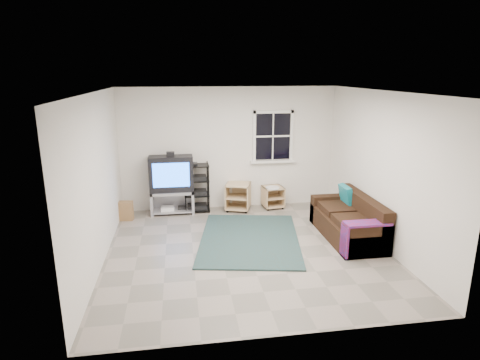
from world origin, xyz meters
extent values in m
plane|color=gray|center=(0.00, 0.00, 0.00)|extent=(4.60, 4.60, 0.00)
plane|color=white|center=(0.00, 0.00, 2.60)|extent=(4.60, 4.60, 0.00)
plane|color=silver|center=(0.00, 2.30, 1.30)|extent=(4.60, 0.00, 4.60)
plane|color=silver|center=(0.00, -2.30, 1.30)|extent=(4.60, 0.00, 4.60)
plane|color=silver|center=(-2.30, 0.00, 1.30)|extent=(0.00, 4.60, 4.60)
plane|color=silver|center=(2.30, 0.00, 1.30)|extent=(0.00, 4.60, 4.60)
cube|color=black|center=(0.95, 2.28, 1.55)|extent=(0.80, 0.01, 1.02)
cube|color=white|center=(0.95, 2.26, 2.07)|extent=(0.88, 0.06, 0.06)
cube|color=white|center=(0.95, 2.25, 1.00)|extent=(0.98, 0.14, 0.05)
cube|color=white|center=(0.54, 2.26, 1.55)|extent=(0.06, 0.06, 1.10)
cube|color=white|center=(1.36, 2.26, 1.55)|extent=(0.06, 0.06, 1.10)
cube|color=white|center=(0.95, 2.27, 1.55)|extent=(0.78, 0.04, 0.04)
cube|color=#A0A0A8|center=(-1.24, 2.05, 0.47)|extent=(0.90, 0.45, 0.05)
cube|color=#A0A0A8|center=(-1.66, 2.05, 0.25)|extent=(0.05, 0.45, 0.49)
cube|color=#A0A0A8|center=(-0.82, 2.05, 0.25)|extent=(0.05, 0.45, 0.49)
cube|color=#A0A0A8|center=(-1.24, 2.05, 0.06)|extent=(0.79, 0.41, 0.04)
cube|color=#A0A0A8|center=(-1.24, 2.25, 0.25)|extent=(0.90, 0.04, 0.49)
cube|color=silver|center=(-1.35, 2.01, 0.12)|extent=(0.27, 0.22, 0.07)
cube|color=black|center=(-1.04, 2.05, 0.11)|extent=(0.18, 0.16, 0.05)
cube|color=black|center=(-1.24, 2.05, 0.86)|extent=(0.90, 0.38, 0.73)
cube|color=#1E64FF|center=(-1.24, 1.85, 0.87)|extent=(0.73, 0.01, 0.50)
cube|color=black|center=(-1.24, 2.05, 1.27)|extent=(0.16, 0.12, 0.09)
cylinder|color=black|center=(-0.97, 1.92, 0.53)|extent=(0.02, 0.02, 1.05)
cylinder|color=black|center=(-0.48, 1.92, 0.53)|extent=(0.02, 0.02, 1.05)
cylinder|color=black|center=(-0.97, 2.26, 0.53)|extent=(0.02, 0.02, 1.05)
cylinder|color=black|center=(-0.48, 2.26, 0.53)|extent=(0.02, 0.02, 1.05)
cube|color=black|center=(-0.72, 2.09, 0.05)|extent=(0.53, 0.38, 0.02)
cube|color=black|center=(-0.72, 2.09, 0.10)|extent=(0.41, 0.31, 0.09)
cube|color=black|center=(-0.72, 2.09, 0.37)|extent=(0.53, 0.38, 0.02)
cube|color=black|center=(-0.72, 2.09, 0.42)|extent=(0.41, 0.31, 0.09)
cube|color=black|center=(-0.72, 2.09, 0.69)|extent=(0.53, 0.38, 0.02)
cube|color=black|center=(-0.72, 2.09, 0.74)|extent=(0.41, 0.31, 0.09)
cube|color=black|center=(-0.72, 2.09, 1.00)|extent=(0.53, 0.38, 0.02)
cube|color=tan|center=(0.15, 2.03, 0.57)|extent=(0.62, 0.62, 0.02)
cube|color=tan|center=(0.15, 2.03, 0.06)|extent=(0.62, 0.62, 0.02)
cube|color=tan|center=(-0.07, 2.11, 0.32)|extent=(0.17, 0.48, 0.53)
cube|color=tan|center=(0.38, 1.96, 0.32)|extent=(0.17, 0.48, 0.53)
cube|color=tan|center=(0.23, 2.26, 0.32)|extent=(0.44, 0.16, 0.53)
cube|color=tan|center=(0.15, 2.03, 0.30)|extent=(0.58, 0.59, 0.02)
cylinder|color=black|center=(-0.10, 1.91, 0.02)|extent=(0.05, 0.05, 0.05)
cylinder|color=black|center=(0.40, 2.16, 0.02)|extent=(0.05, 0.05, 0.05)
cube|color=tan|center=(0.93, 2.07, 0.46)|extent=(0.47, 0.47, 0.02)
cube|color=tan|center=(0.93, 2.07, 0.05)|extent=(0.47, 0.47, 0.02)
cube|color=tan|center=(0.73, 2.04, 0.26)|extent=(0.07, 0.42, 0.42)
cube|color=tan|center=(1.13, 2.09, 0.26)|extent=(0.07, 0.42, 0.42)
cube|color=tan|center=(0.91, 2.27, 0.26)|extent=(0.39, 0.06, 0.42)
cube|color=tan|center=(0.93, 2.07, 0.24)|extent=(0.43, 0.45, 0.02)
cylinder|color=black|center=(0.78, 1.88, 0.02)|extent=(0.04, 0.04, 0.04)
cylinder|color=black|center=(1.08, 2.25, 0.02)|extent=(0.04, 0.04, 0.04)
cylinder|color=silver|center=(0.90, 1.97, 0.48)|extent=(0.30, 0.30, 0.02)
cube|color=black|center=(1.87, 0.26, 0.19)|extent=(0.80, 1.78, 0.37)
cube|color=black|center=(2.16, 0.26, 0.56)|extent=(0.21, 1.78, 0.38)
cube|color=black|center=(1.87, 1.04, 0.28)|extent=(0.80, 0.21, 0.55)
cube|color=black|center=(1.87, -0.52, 0.28)|extent=(0.80, 0.21, 0.55)
cube|color=black|center=(1.80, -0.09, 0.43)|extent=(0.53, 0.64, 0.12)
cube|color=black|center=(1.80, 0.62, 0.43)|extent=(0.53, 0.64, 0.12)
cube|color=teal|center=(2.03, 0.75, 0.64)|extent=(0.18, 0.43, 0.37)
cube|color=#0E299D|center=(1.85, -0.52, 0.57)|extent=(0.74, 0.27, 0.04)
cube|color=#0E299D|center=(1.49, -0.52, 0.29)|extent=(0.04, 0.27, 0.52)
cube|color=#302115|center=(0.12, 0.43, 0.01)|extent=(2.11, 2.63, 0.03)
cube|color=#996D44|center=(-2.17, 1.77, 0.19)|extent=(0.29, 0.21, 0.38)
camera|label=1|loc=(-1.05, -6.10, 2.89)|focal=30.00mm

